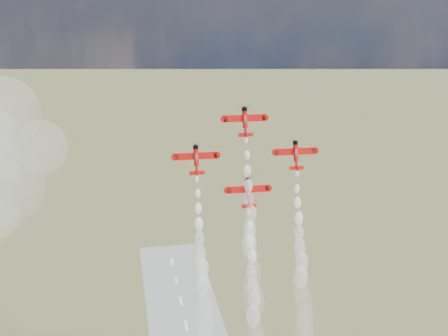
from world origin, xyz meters
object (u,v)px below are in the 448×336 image
object	(u,v)px
plane_lead	(245,121)
plane_slot	(248,192)
plane_right	(296,154)
plane_left	(196,159)

from	to	relation	value
plane_lead	plane_slot	bearing A→B (deg)	-90.00
plane_right	plane_slot	bearing A→B (deg)	-168.94
plane_left	plane_lead	bearing A→B (deg)	11.06
plane_lead	plane_right	xyz separation A→B (m)	(13.27, -2.59, -8.92)
plane_left	plane_right	world-z (taller)	same
plane_lead	plane_slot	distance (m)	18.58
plane_slot	plane_left	bearing A→B (deg)	168.94
plane_left	plane_right	bearing A→B (deg)	0.00
plane_slot	plane_right	bearing A→B (deg)	11.06
plane_lead	plane_left	xyz separation A→B (m)	(-13.27, -2.59, -8.92)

